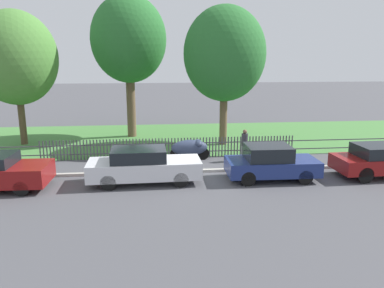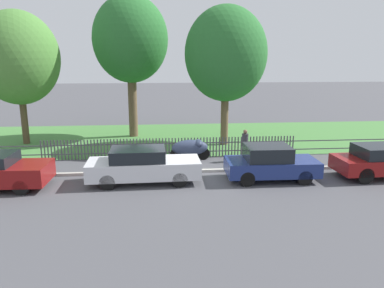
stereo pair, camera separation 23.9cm
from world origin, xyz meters
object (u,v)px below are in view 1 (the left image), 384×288
Objects in this scene: parked_car_navy_estate at (143,166)px; covered_motorcycle at (190,148)px; tree_mid_park at (225,54)px; parked_car_red_compact at (271,163)px; parked_car_white_van at (383,160)px; tree_behind_motorcycle at (129,40)px; tree_nearest_kerb at (16,58)px; pedestrian_near_fence at (245,143)px.

covered_motorcycle is at bearing 53.84° from parked_car_navy_estate.
tree_mid_park reaches higher than covered_motorcycle.
parked_car_red_compact is 4.93m from parked_car_white_van.
parked_car_navy_estate is 10.83m from tree_behind_motorcycle.
tree_nearest_kerb is at bearing 131.57° from parked_car_navy_estate.
tree_mid_park is at bearing 97.90° from parked_car_red_compact.
parked_car_navy_estate is at bearing -129.00° from covered_motorcycle.
covered_motorcycle is 8.81m from tree_behind_motorcycle.
tree_mid_park is at bearing 51.86° from covered_motorcycle.
covered_motorcycle is 2.68m from pedestrian_near_fence.
parked_car_navy_estate is 9.11m from tree_mid_park.
tree_behind_motorcycle is 5.59× the size of pedestrian_near_fence.
parked_car_red_compact is 0.89× the size of parked_car_white_van.
parked_car_navy_estate reaches higher than covered_motorcycle.
tree_nearest_kerb is 11.75m from tree_mid_park.
tree_mid_park is 5.01× the size of pedestrian_near_fence.
covered_motorcycle is (2.24, 3.21, -0.08)m from parked_car_navy_estate.
tree_mid_park reaches higher than tree_nearest_kerb.
pedestrian_near_fence is (2.66, -0.31, 0.24)m from covered_motorcycle.
tree_behind_motorcycle reaches higher than covered_motorcycle.
pedestrian_near_fence reaches higher than parked_car_red_compact.
parked_car_navy_estate is 11.39m from tree_nearest_kerb.
parked_car_red_compact is 1.91× the size of covered_motorcycle.
tree_behind_motorcycle is at bearing 14.63° from tree_nearest_kerb.
parked_car_white_van is 0.49× the size of tree_behind_motorcycle.
parked_car_red_compact is 15.33m from tree_nearest_kerb.
covered_motorcycle is at bearing 146.08° from pedestrian_near_fence.
covered_motorcycle is (-7.98, 3.37, -0.07)m from parked_car_white_van.
parked_car_white_van is at bearing -24.46° from tree_nearest_kerb.
covered_motorcycle is at bearing -62.61° from tree_behind_motorcycle.
tree_mid_park reaches higher than pedestrian_near_fence.
tree_nearest_kerb is at bearing 148.97° from parked_car_red_compact.
tree_nearest_kerb is (-7.18, 7.76, 4.23)m from parked_car_navy_estate.
parked_car_navy_estate is at bearing -47.20° from tree_nearest_kerb.
tree_nearest_kerb is 6.52m from tree_behind_motorcycle.
parked_car_navy_estate is 0.52× the size of tree_behind_motorcycle.
tree_mid_park is (2.26, 3.34, 4.53)m from covered_motorcycle.
parked_car_navy_estate is 2.92× the size of pedestrian_near_fence.
tree_behind_motorcycle reaches higher than pedestrian_near_fence.
tree_behind_motorcycle reaches higher than parked_car_white_van.
tree_nearest_kerb reaches higher than covered_motorcycle.
pedestrian_near_fence is (-0.39, 2.99, 0.16)m from parked_car_red_compact.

